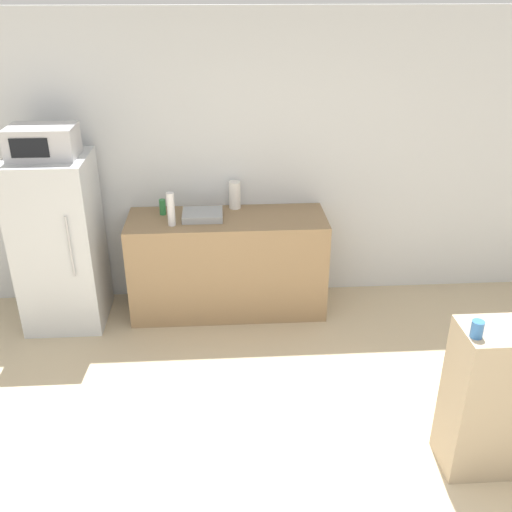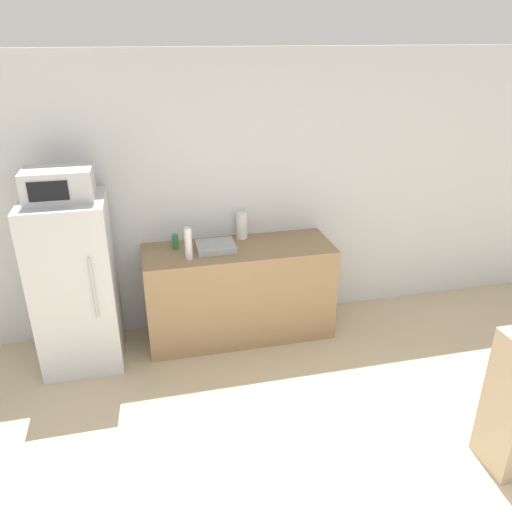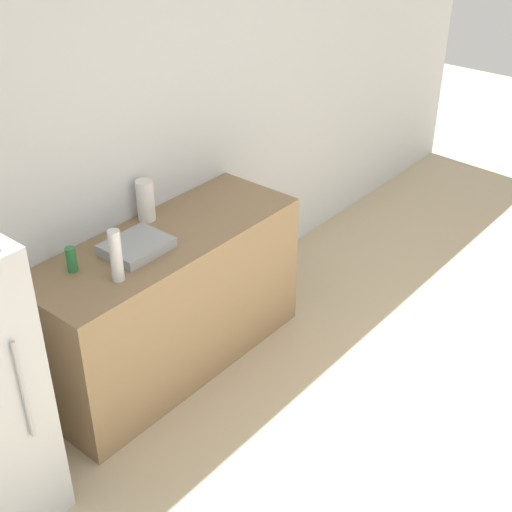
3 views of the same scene
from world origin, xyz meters
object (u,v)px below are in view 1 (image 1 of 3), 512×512
at_px(microwave, 43,142).
at_px(paper_towel_roll, 235,195).
at_px(refrigerator, 60,243).
at_px(jar, 477,329).
at_px(bottle_tall, 171,209).
at_px(bottle_short, 163,207).

xyz_separation_m(microwave, paper_towel_roll, (1.52, 0.32, -0.59)).
bearing_deg(refrigerator, jar, -35.53).
bearing_deg(jar, paper_towel_roll, 118.72).
relative_size(bottle_tall, jar, 2.87).
xyz_separation_m(microwave, bottle_short, (0.88, 0.20, -0.65)).
bearing_deg(jar, refrigerator, 144.47).
xyz_separation_m(bottle_tall, paper_towel_roll, (0.54, 0.37, -0.02)).
bearing_deg(paper_towel_roll, bottle_short, -169.58).
relative_size(bottle_tall, bottle_short, 2.09).
bearing_deg(bottle_tall, refrigerator, 176.93).
distance_m(jar, paper_towel_roll, 2.62).
relative_size(jar, paper_towel_roll, 0.41).
bearing_deg(jar, bottle_short, 131.04).
bearing_deg(paper_towel_roll, refrigerator, -168.17).
xyz_separation_m(bottle_short, jar, (1.90, -2.18, 0.08)).
bearing_deg(microwave, jar, -35.51).
bearing_deg(microwave, paper_towel_roll, 11.87).
xyz_separation_m(microwave, jar, (2.78, -1.98, -0.57)).
height_order(bottle_short, paper_towel_roll, paper_towel_roll).
bearing_deg(bottle_short, paper_towel_roll, 10.42).
relative_size(microwave, bottle_short, 3.78).
height_order(microwave, paper_towel_roll, microwave).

